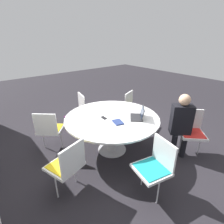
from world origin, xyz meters
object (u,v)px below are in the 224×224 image
object	(u,v)px
chair_0	(192,129)
chair_4	(67,164)
handbag	(71,123)
laptop	(139,115)
chair_3	(49,128)
chair_5	(156,164)
chair_2	(87,107)
chair_1	(133,106)
person_0	(181,121)
spiral_notebook	(118,122)
cell_phone	(104,118)

from	to	relation	value
chair_0	chair_4	distance (m)	2.33
handbag	laptop	bearing A→B (deg)	-161.68
chair_3	chair_5	xyz separation A→B (m)	(-1.94, -0.73, 0.00)
chair_2	chair_3	world-z (taller)	same
chair_1	person_0	xyz separation A→B (m)	(-1.39, 0.21, 0.19)
handbag	chair_4	bearing A→B (deg)	152.16
spiral_notebook	cell_phone	distance (m)	0.31
chair_4	cell_phone	size ratio (longest dim) A/B	5.94
cell_phone	chair_0	bearing A→B (deg)	-130.17
chair_2	chair_5	size ratio (longest dim) A/B	1.00
chair_4	laptop	bearing A→B (deg)	-14.15
chair_2	cell_phone	xyz separation A→B (m)	(-1.13, 0.33, 0.22)
chair_5	handbag	bearing A→B (deg)	13.22
spiral_notebook	laptop	bearing A→B (deg)	-103.84
chair_1	spiral_notebook	distance (m)	1.39
chair_1	chair_3	distance (m)	2.04
person_0	cell_phone	bearing A→B (deg)	1.82
chair_4	person_0	distance (m)	2.09
chair_2	cell_phone	bearing A→B (deg)	-4.27
spiral_notebook	person_0	bearing A→B (deg)	-124.37
person_0	cell_phone	distance (m)	1.40
chair_0	laptop	distance (m)	1.04
chair_2	person_0	xyz separation A→B (m)	(-2.08, -0.70, 0.19)
spiral_notebook	chair_5	bearing A→B (deg)	171.48
person_0	chair_3	bearing A→B (deg)	2.41
chair_4	handbag	xyz separation A→B (m)	(1.75, -0.92, -0.37)
chair_0	laptop	world-z (taller)	laptop
chair_5	chair_1	bearing A→B (deg)	-24.70
laptop	person_0	bearing A→B (deg)	88.87
chair_4	chair_5	bearing A→B (deg)	-56.48
chair_3	spiral_notebook	distance (m)	1.34
chair_0	chair_5	size ratio (longest dim) A/B	1.00
chair_4	chair_5	distance (m)	1.21
chair_2	handbag	size ratio (longest dim) A/B	2.38
cell_phone	chair_2	bearing A→B (deg)	-16.31
spiral_notebook	chair_2	bearing A→B (deg)	-9.94
chair_1	chair_2	world-z (taller)	same
chair_2	laptop	size ratio (longest dim) A/B	2.10
chair_1	cell_phone	xyz separation A→B (m)	(-0.43, 1.24, 0.22)
chair_1	chair_3	size ratio (longest dim) A/B	1.00
chair_0	handbag	bearing A→B (deg)	-16.00
laptop	handbag	distance (m)	1.89
chair_4	person_0	size ratio (longest dim) A/B	0.71
chair_1	chair_4	bearing A→B (deg)	0.87
chair_0	person_0	bearing A→B (deg)	19.01
chair_2	laptop	distance (m)	1.57
chair_3	spiral_notebook	xyz separation A→B (m)	(-1.00, -0.87, 0.23)
chair_0	chair_1	size ratio (longest dim) A/B	1.00
person_0	handbag	xyz separation A→B (m)	(2.24, 1.09, -0.57)
chair_2	cell_phone	size ratio (longest dim) A/B	5.94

